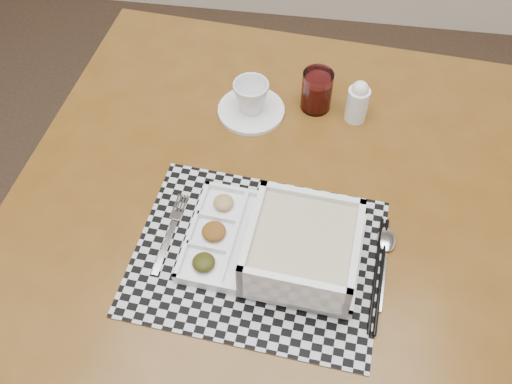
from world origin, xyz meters
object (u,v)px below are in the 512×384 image
dining_table (276,226)px  juice_glass (317,92)px  cup (251,97)px  serving_tray (294,249)px  creamer_bottle (358,102)px

dining_table → juice_glass: size_ratio=12.13×
dining_table → cup: bearing=110.1°
cup → juice_glass: (0.14, 0.04, -0.00)m
juice_glass → dining_table: bearing=-100.5°
serving_tray → creamer_bottle: 0.40m
creamer_bottle → dining_table: bearing=-118.8°
dining_table → creamer_bottle: 0.32m
dining_table → creamer_bottle: creamer_bottle is taller
juice_glass → creamer_bottle: size_ratio=0.91×
dining_table → cup: cup is taller
dining_table → juice_glass: (0.05, 0.28, 0.13)m
cup → creamer_bottle: bearing=5.9°
dining_table → serving_tray: serving_tray is taller
cup → creamer_bottle: size_ratio=0.76×
serving_tray → juice_glass: 0.41m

